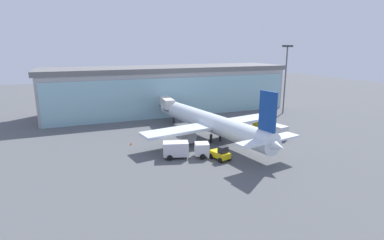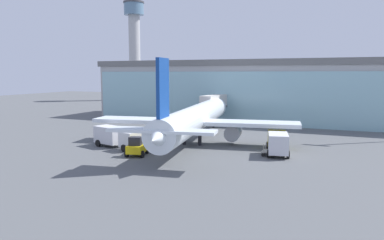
% 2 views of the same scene
% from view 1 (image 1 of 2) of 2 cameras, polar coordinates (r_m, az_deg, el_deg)
% --- Properties ---
extents(ground, '(240.00, 240.00, 0.00)m').
position_cam_1_polar(ground, '(53.03, 7.50, -5.44)').
color(ground, '#545659').
extents(terminal_building, '(65.44, 17.43, 12.22)m').
position_cam_1_polar(terminal_building, '(82.85, -4.57, 5.92)').
color(terminal_building, '#A5A5A5').
rests_on(terminal_building, ground).
extents(jet_bridge, '(3.36, 12.20, 5.64)m').
position_cam_1_polar(jet_bridge, '(73.33, -5.23, 3.42)').
color(jet_bridge, silver).
rests_on(jet_bridge, ground).
extents(apron_light_mast, '(3.20, 0.40, 17.80)m').
position_cam_1_polar(apron_light_mast, '(82.59, 17.41, 8.47)').
color(apron_light_mast, '#59595E').
rests_on(apron_light_mast, ground).
extents(airplane, '(28.48, 37.19, 11.11)m').
position_cam_1_polar(airplane, '(57.14, 3.40, -0.46)').
color(airplane, white).
rests_on(airplane, ground).
extents(catering_truck, '(7.62, 4.24, 2.65)m').
position_cam_1_polar(catering_truck, '(48.06, -1.49, -5.52)').
color(catering_truck, silver).
rests_on(catering_truck, ground).
extents(fuel_truck, '(3.71, 7.60, 2.65)m').
position_cam_1_polar(fuel_truck, '(61.15, 14.80, -1.75)').
color(fuel_truck, yellow).
rests_on(fuel_truck, ground).
extents(baggage_cart, '(2.81, 1.61, 1.50)m').
position_cam_1_polar(baggage_cart, '(60.16, 15.58, -3.01)').
color(baggage_cart, '#9E998C').
rests_on(baggage_cart, ground).
extents(pushback_tug, '(2.78, 3.52, 2.30)m').
position_cam_1_polar(pushback_tug, '(47.55, 5.48, -6.42)').
color(pushback_tug, yellow).
rests_on(pushback_tug, ground).
extents(safety_cone_nose, '(0.36, 0.36, 0.55)m').
position_cam_1_polar(safety_cone_nose, '(51.64, 6.27, -5.61)').
color(safety_cone_nose, orange).
rests_on(safety_cone_nose, ground).
extents(safety_cone_wingtip, '(0.36, 0.36, 0.55)m').
position_cam_1_polar(safety_cone_wingtip, '(55.63, -11.55, -4.39)').
color(safety_cone_wingtip, orange).
rests_on(safety_cone_wingtip, ground).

